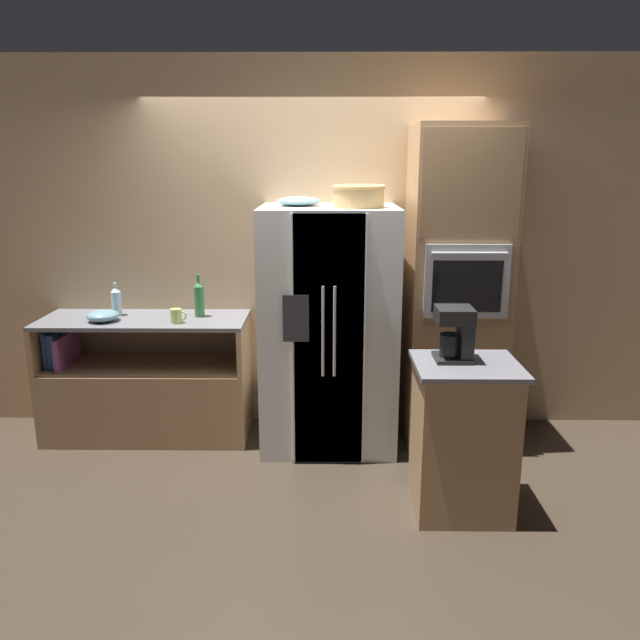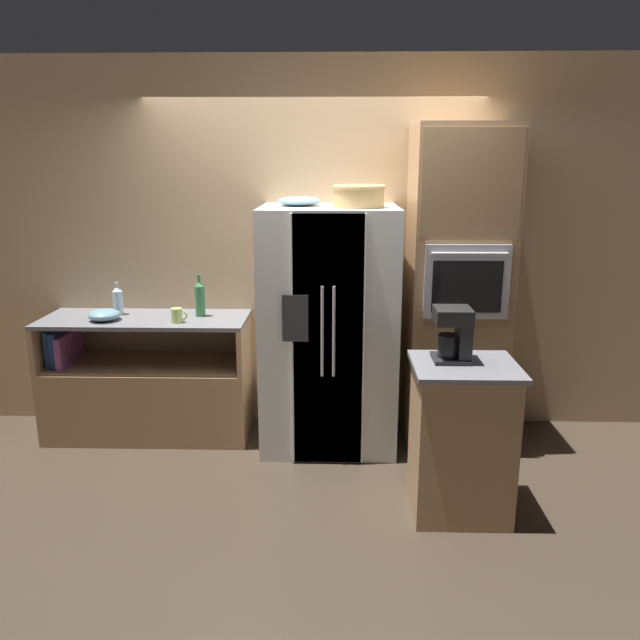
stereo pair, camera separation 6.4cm
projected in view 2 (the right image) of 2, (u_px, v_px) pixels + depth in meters
ground_plane at (312, 445)px, 4.64m from camera, size 20.00×20.00×0.00m
wall_back at (314, 248)px, 4.79m from camera, size 12.00×0.06×2.80m
counter_left at (148, 392)px, 4.77m from camera, size 1.52×0.58×0.92m
refrigerator at (329, 329)px, 4.50m from camera, size 0.96×0.81×1.74m
wall_oven at (457, 289)px, 4.48m from camera, size 0.69×0.69×2.30m
island_counter at (461, 438)px, 3.67m from camera, size 0.60×0.54×0.92m
wicker_basket at (359, 195)px, 4.19m from camera, size 0.36×0.36×0.15m
fruit_bowl at (299, 201)px, 4.35m from camera, size 0.31×0.31×0.07m
bottle_tall at (118, 300)px, 4.69m from camera, size 0.07×0.07×0.25m
bottle_short at (200, 298)px, 4.64m from camera, size 0.07×0.07×0.32m
mug at (177, 315)px, 4.47m from camera, size 0.12×0.08×0.10m
mixing_bowl at (104, 315)px, 4.53m from camera, size 0.23×0.23×0.08m
coffee_maker at (456, 332)px, 3.57m from camera, size 0.21×0.21×0.31m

